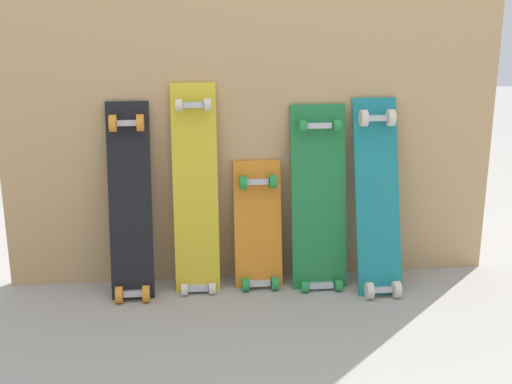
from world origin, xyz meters
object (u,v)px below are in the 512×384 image
Objects in this scene: skateboard_orange at (258,232)px; skateboard_yellow at (196,197)px; skateboard_black at (130,209)px; skateboard_green at (319,206)px; skateboard_teal at (378,204)px.

skateboard_yellow is at bearing -179.57° from skateboard_orange.
skateboard_black is 0.27m from skateboard_yellow.
skateboard_teal reaches higher than skateboard_green.
skateboard_black is at bearing 177.94° from skateboard_teal.
skateboard_yellow reaches higher than skateboard_black.
skateboard_yellow is 1.11× the size of skateboard_green.
skateboard_orange is at bearing 0.43° from skateboard_yellow.
skateboard_black is 1.00× the size of skateboard_teal.
skateboard_teal is (0.50, -0.07, 0.13)m from skateboard_orange.
skateboard_green reaches higher than skateboard_orange.
skateboard_green is (0.52, -0.01, -0.05)m from skateboard_yellow.
skateboard_black is at bearing -173.70° from skateboard_yellow.
skateboard_black reaches higher than skateboard_teal.
skateboard_yellow is (0.27, 0.03, 0.03)m from skateboard_black.
skateboard_black is at bearing -178.82° from skateboard_green.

